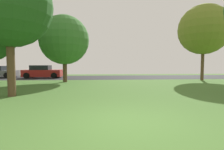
% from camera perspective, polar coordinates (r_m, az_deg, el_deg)
% --- Properties ---
extents(ground_plane, '(44.00, 44.00, 0.00)m').
position_cam_1_polar(ground_plane, '(4.91, 4.76, -15.40)').
color(ground_plane, '#47702D').
extents(road_strip, '(44.00, 6.40, 0.01)m').
position_cam_1_polar(road_strip, '(20.65, -2.07, -0.75)').
color(road_strip, '#28282B').
rests_on(road_strip, ground_plane).
extents(birch_tree_lone, '(4.73, 4.73, 7.23)m').
position_cam_1_polar(birch_tree_lone, '(19.33, 27.70, 12.97)').
color(birch_tree_lone, brown).
rests_on(birch_tree_lone, ground_plane).
extents(oak_tree_center, '(4.26, 4.26, 5.80)m').
position_cam_1_polar(oak_tree_center, '(16.01, -15.27, 10.94)').
color(oak_tree_center, brown).
rests_on(oak_tree_center, ground_plane).
extents(oak_tree_right, '(4.08, 4.08, 6.48)m').
position_cam_1_polar(oak_tree_right, '(10.27, -30.63, 19.10)').
color(oak_tree_right, brown).
rests_on(oak_tree_right, ground_plane).
extents(parked_car_red, '(4.18, 2.04, 1.43)m').
position_cam_1_polar(parked_car_red, '(21.39, -21.72, 0.90)').
color(parked_car_red, '#B21E1E').
rests_on(parked_car_red, ground_plane).
extents(street_lamp_post, '(0.14, 0.14, 4.50)m').
position_cam_1_polar(street_lamp_post, '(18.55, -29.35, 5.22)').
color(street_lamp_post, '#2D2D33').
rests_on(street_lamp_post, ground_plane).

